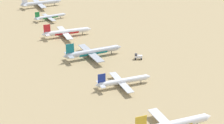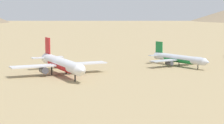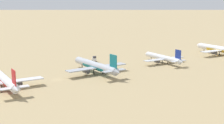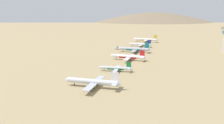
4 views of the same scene
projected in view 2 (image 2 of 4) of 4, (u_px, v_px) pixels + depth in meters
parked_jet_3 at (61, 64)px, 132.34m from camera, size 40.20×32.89×11.63m
parked_jet_4 at (178, 59)px, 154.68m from camera, size 30.66×24.84×8.86m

